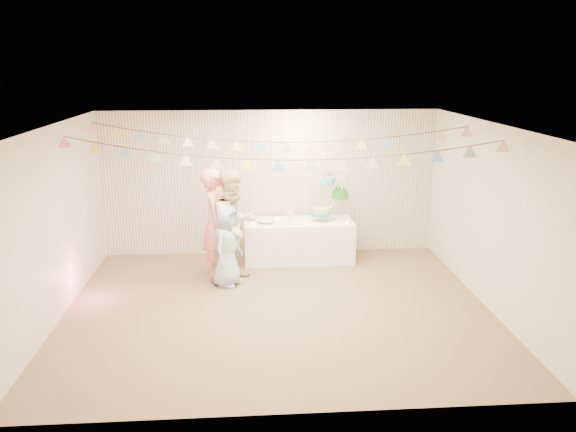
{
  "coord_description": "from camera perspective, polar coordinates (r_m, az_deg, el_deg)",
  "views": [
    {
      "loc": [
        -0.39,
        -7.38,
        3.4
      ],
      "look_at": [
        0.2,
        0.8,
        1.15
      ],
      "focal_mm": 35.0,
      "sensor_mm": 36.0,
      "label": 1
    }
  ],
  "objects": [
    {
      "name": "person_child",
      "position": [
        8.78,
        -6.18,
        -3.03
      ],
      "size": [
        0.65,
        0.75,
        1.29
      ],
      "primitive_type": "imported",
      "rotation": [
        0.0,
        0.0,
        1.09
      ],
      "color": "#95BCD3",
      "rests_on": "floor"
    },
    {
      "name": "tealight_0",
      "position": [
        9.63,
        -3.57,
        -0.79
      ],
      "size": [
        0.04,
        0.04,
        0.03
      ],
      "primitive_type": "cylinder",
      "color": "#FFD88C",
      "rests_on": "table"
    },
    {
      "name": "tealight_3",
      "position": [
        10.06,
        2.97,
        -0.07
      ],
      "size": [
        0.04,
        0.04,
        0.03
      ],
      "primitive_type": "cylinder",
      "color": "#FFD88C",
      "rests_on": "table"
    },
    {
      "name": "cake_bottom",
      "position": [
        9.82,
        3.43,
        0.18
      ],
      "size": [
        0.31,
        0.31,
        0.15
      ],
      "primitive_type": null,
      "color": "#289FBD",
      "rests_on": "cake_stand"
    },
    {
      "name": "bunting_front",
      "position": [
        7.27,
        -1.01,
        6.8
      ],
      "size": [
        5.6,
        0.9,
        0.36
      ],
      "primitive_type": null,
      "color": "#72A5E5",
      "rests_on": "ceiling"
    },
    {
      "name": "tealight_2",
      "position": [
        9.61,
        1.81,
        -0.8
      ],
      "size": [
        0.04,
        0.04,
        0.03
      ],
      "primitive_type": "cylinder",
      "color": "#FFD88C",
      "rests_on": "table"
    },
    {
      "name": "person_adult_b",
      "position": [
        8.9,
        -5.46,
        -1.01
      ],
      "size": [
        1.11,
        1.09,
        1.81
      ],
      "primitive_type": "imported",
      "rotation": [
        0.0,
        0.0,
        0.7
      ],
      "color": "#D4B782",
      "rests_on": "floor"
    },
    {
      "name": "back_wall",
      "position": [
        10.1,
        -1.83,
        3.35
      ],
      "size": [
        6.0,
        6.0,
        0.0
      ],
      "primitive_type": "plane",
      "color": "white",
      "rests_on": "ground"
    },
    {
      "name": "floor",
      "position": [
        8.13,
        -1.01,
        -9.37
      ],
      "size": [
        6.0,
        6.0,
        0.0
      ],
      "primitive_type": "plane",
      "color": "brown",
      "rests_on": "ground"
    },
    {
      "name": "bunting_back",
      "position": [
        8.55,
        -1.5,
        8.29
      ],
      "size": [
        5.6,
        1.1,
        0.4
      ],
      "primitive_type": null,
      "color": "pink",
      "rests_on": "ceiling"
    },
    {
      "name": "table",
      "position": [
        9.92,
        1.09,
        -2.52
      ],
      "size": [
        1.9,
        0.76,
        0.71
      ],
      "primitive_type": "cube",
      "color": "white",
      "rests_on": "floor"
    },
    {
      "name": "left_wall",
      "position": [
        8.1,
        -22.76,
        -0.9
      ],
      "size": [
        5.0,
        5.0,
        0.0
      ],
      "primitive_type": "plane",
      "color": "white",
      "rests_on": "ground"
    },
    {
      "name": "person_adult_a",
      "position": [
        9.09,
        -7.35,
        -0.74
      ],
      "size": [
        0.44,
        0.66,
        1.8
      ],
      "primitive_type": "imported",
      "rotation": [
        0.0,
        0.0,
        1.56
      ],
      "color": "#F2947E",
      "rests_on": "floor"
    },
    {
      "name": "platter",
      "position": [
        9.72,
        -2.23,
        -0.43
      ],
      "size": [
        0.3,
        0.3,
        0.02
      ],
      "primitive_type": "cylinder",
      "color": "white",
      "rests_on": "table"
    },
    {
      "name": "tealight_1",
      "position": [
        9.96,
        -1.0,
        -0.21
      ],
      "size": [
        0.04,
        0.04,
        0.03
      ],
      "primitive_type": "cylinder",
      "color": "#FFD88C",
      "rests_on": "table"
    },
    {
      "name": "cake_stand",
      "position": [
        9.82,
        4.29,
        2.07
      ],
      "size": [
        0.72,
        0.42,
        0.8
      ],
      "primitive_type": null,
      "color": "silver",
      "rests_on": "table"
    },
    {
      "name": "tealight_4",
      "position": [
        9.75,
        6.0,
        -0.64
      ],
      "size": [
        0.04,
        0.04,
        0.03
      ],
      "primitive_type": "cylinder",
      "color": "#FFD88C",
      "rests_on": "table"
    },
    {
      "name": "right_wall",
      "position": [
        8.39,
        19.87,
        -0.09
      ],
      "size": [
        5.0,
        5.0,
        0.0
      ],
      "primitive_type": "plane",
      "color": "white",
      "rests_on": "ground"
    },
    {
      "name": "cake_top_tier",
      "position": [
        9.73,
        3.99,
        3.31
      ],
      "size": [
        0.25,
        0.25,
        0.19
      ],
      "primitive_type": null,
      "color": "#45BED9",
      "rests_on": "cake_stand"
    },
    {
      "name": "cake_middle",
      "position": [
        9.94,
        5.23,
        1.95
      ],
      "size": [
        0.27,
        0.27,
        0.22
      ],
      "primitive_type": null,
      "color": "#23851D",
      "rests_on": "cake_stand"
    },
    {
      "name": "ceiling",
      "position": [
        7.43,
        -1.11,
        9.16
      ],
      "size": [
        6.0,
        6.0,
        0.0
      ],
      "primitive_type": "plane",
      "color": "white",
      "rests_on": "ground"
    },
    {
      "name": "posy",
      "position": [
        9.82,
        0.23,
        0.18
      ],
      "size": [
        0.14,
        0.14,
        0.16
      ],
      "primitive_type": null,
      "color": "white",
      "rests_on": "table"
    },
    {
      "name": "front_wall",
      "position": [
        5.32,
        0.42,
        -7.89
      ],
      "size": [
        6.0,
        6.0,
        0.0
      ],
      "primitive_type": "plane",
      "color": "white",
      "rests_on": "ground"
    }
  ]
}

